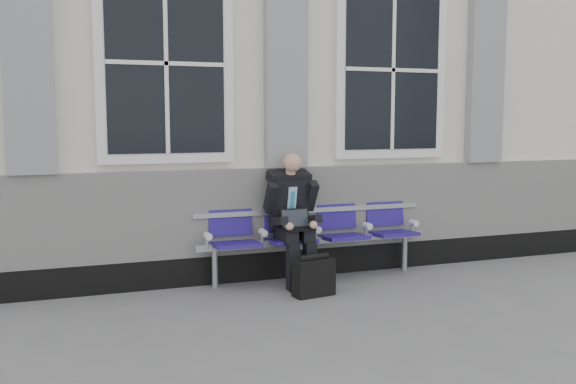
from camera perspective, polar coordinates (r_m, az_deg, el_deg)
name	(u,v)px	position (r m, az deg, el deg)	size (l,w,h in m)	color
ground	(430,306)	(6.14, 12.55, -9.84)	(70.00, 70.00, 0.00)	slate
station_building	(296,82)	(9.02, 0.69, 9.77)	(14.40, 4.40, 4.49)	silver
bench	(314,228)	(6.88, 2.34, -3.20)	(2.60, 0.47, 0.91)	#9EA0A3
businessman	(292,213)	(6.63, 0.38, -1.89)	(0.53, 0.72, 1.36)	black
briefcase	(314,277)	(6.28, 2.31, -7.53)	(0.42, 0.23, 0.41)	black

